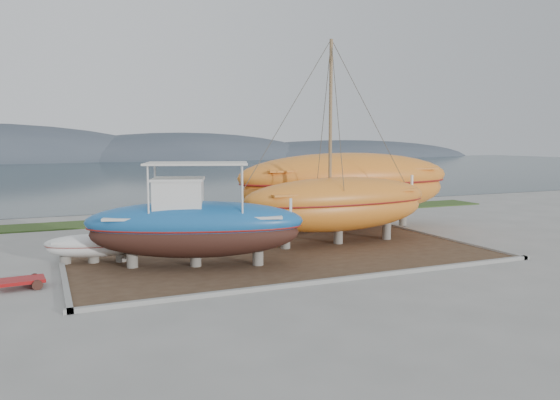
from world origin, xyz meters
name	(u,v)px	position (x,y,z in m)	size (l,w,h in m)	color
ground	(313,269)	(0.00, 0.00, 0.00)	(140.00, 140.00, 0.00)	gray
dirt_patch	(273,250)	(0.00, 4.00, 0.03)	(18.00, 12.00, 0.06)	#422D1E
curb_frame	(273,249)	(0.00, 4.00, 0.07)	(18.60, 12.60, 0.15)	gray
grass_strip	(205,217)	(0.00, 15.50, 0.04)	(44.00, 3.00, 0.08)	#284219
sea	(109,172)	(0.00, 70.00, 0.00)	(260.00, 100.00, 0.04)	#16282D
mountain_ridge	(83,160)	(0.00, 125.00, 0.00)	(200.00, 36.00, 20.00)	#333D49
blue_caique	(195,215)	(-4.18, 2.08, 2.14)	(8.64, 2.70, 4.16)	#195BA0
white_dinghy	(93,249)	(-7.88, 4.43, 0.63)	(3.82, 1.43, 1.15)	silver
orange_sailboat	(339,144)	(3.44, 3.98, 4.91)	(9.89, 2.91, 9.70)	orange
orange_bare_hull	(347,192)	(6.08, 7.66, 2.16)	(12.80, 3.84, 4.19)	orange
red_trailer	(21,284)	(-10.51, 1.54, 0.16)	(2.29, 1.15, 0.32)	maroon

